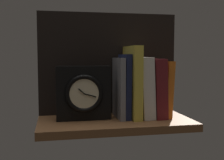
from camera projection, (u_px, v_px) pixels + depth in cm
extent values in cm
cube|color=brown|center=(115.00, 123.00, 96.92)|extent=(51.36, 24.53, 2.50)
cube|color=black|center=(109.00, 64.00, 106.68)|extent=(51.36, 1.20, 37.23)
cube|color=gray|center=(119.00, 88.00, 99.23)|extent=(1.73, 13.66, 20.78)
cube|color=#192147|center=(125.00, 86.00, 99.60)|extent=(2.15, 12.65, 22.01)
cube|color=gold|center=(132.00, 82.00, 100.03)|extent=(3.07, 16.20, 24.83)
cube|color=silver|center=(143.00, 87.00, 100.96)|extent=(5.07, 14.61, 21.08)
cube|color=maroon|center=(155.00, 88.00, 101.85)|extent=(4.65, 15.42, 20.51)
cube|color=orange|center=(164.00, 88.00, 102.57)|extent=(3.19, 12.99, 19.72)
cube|color=black|center=(83.00, 93.00, 96.10)|extent=(18.09, 4.68, 18.09)
torus|color=black|center=(84.00, 94.00, 93.41)|extent=(12.60, 1.55, 12.60)
cylinder|color=beige|center=(84.00, 94.00, 93.41)|extent=(10.17, 0.60, 10.17)
cube|color=black|center=(82.00, 91.00, 92.67)|extent=(2.02, 0.30, 1.92)
cube|color=black|center=(90.00, 95.00, 93.35)|extent=(3.91, 0.30, 1.40)
torus|color=black|center=(84.00, 71.00, 93.20)|extent=(2.44, 0.44, 2.44)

